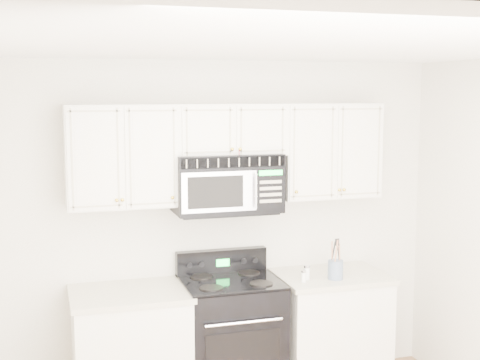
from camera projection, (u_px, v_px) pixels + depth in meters
name	position (u px, v px, depth m)	size (l,w,h in m)	color
room	(308.00, 286.00, 3.67)	(3.51, 3.51, 2.61)	#92664F
base_cabinet_left	(131.00, 356.00, 4.93)	(0.86, 0.65, 0.92)	silver
base_cabinet_right	(330.00, 333.00, 5.38)	(0.86, 0.65, 0.92)	silver
range	(231.00, 337.00, 5.14)	(0.73, 0.67, 1.11)	black
upper_cabinets	(229.00, 148.00, 5.09)	(2.44, 0.37, 0.75)	silver
microwave	(227.00, 183.00, 5.08)	(0.81, 0.45, 0.45)	black
utensil_crock	(335.00, 269.00, 5.16)	(0.12, 0.12, 0.32)	slate
shaker_salt	(307.00, 272.00, 5.15)	(0.05, 0.05, 0.11)	white
shaker_pepper	(304.00, 276.00, 5.08)	(0.04, 0.04, 0.09)	white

